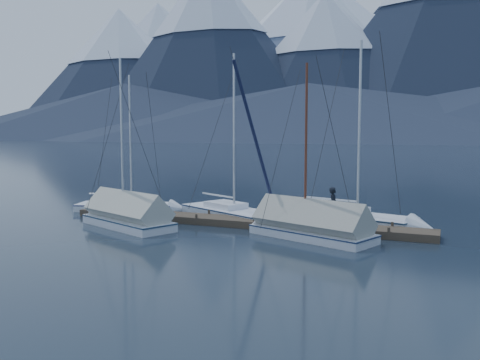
{
  "coord_description": "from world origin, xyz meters",
  "views": [
    {
      "loc": [
        9.23,
        -20.33,
        4.47
      ],
      "look_at": [
        0.0,
        2.0,
        2.2
      ],
      "focal_mm": 38.0,
      "sensor_mm": 36.0,
      "label": 1
    }
  ],
  "objects_px": {
    "sailboat_covered_near": "(302,227)",
    "sailboat_covered_far": "(122,217)",
    "person": "(333,205)",
    "sailboat_open_left": "(139,208)",
    "sailboat_open_right": "(367,222)",
    "sailboat_open_mid": "(240,216)"
  },
  "relations": [
    {
      "from": "sailboat_covered_near",
      "to": "person",
      "type": "distance_m",
      "value": 2.25
    },
    {
      "from": "person",
      "to": "sailboat_open_left",
      "type": "bearing_deg",
      "value": 75.72
    },
    {
      "from": "sailboat_covered_far",
      "to": "person",
      "type": "distance_m",
      "value": 10.01
    },
    {
      "from": "sailboat_open_right",
      "to": "person",
      "type": "bearing_deg",
      "value": -122.24
    },
    {
      "from": "sailboat_open_left",
      "to": "sailboat_covered_near",
      "type": "height_order",
      "value": "sailboat_open_left"
    },
    {
      "from": "sailboat_open_mid",
      "to": "sailboat_covered_near",
      "type": "relative_size",
      "value": 1.15
    },
    {
      "from": "sailboat_covered_far",
      "to": "person",
      "type": "height_order",
      "value": "sailboat_covered_far"
    },
    {
      "from": "sailboat_covered_near",
      "to": "sailboat_covered_far",
      "type": "bearing_deg",
      "value": -174.77
    },
    {
      "from": "sailboat_covered_far",
      "to": "person",
      "type": "bearing_deg",
      "value": 15.78
    },
    {
      "from": "sailboat_open_mid",
      "to": "person",
      "type": "xyz_separation_m",
      "value": [
        5.1,
        -1.24,
        1.0
      ]
    },
    {
      "from": "sailboat_open_left",
      "to": "sailboat_open_right",
      "type": "bearing_deg",
      "value": 1.62
    },
    {
      "from": "sailboat_covered_far",
      "to": "sailboat_open_mid",
      "type": "bearing_deg",
      "value": 41.33
    },
    {
      "from": "sailboat_open_right",
      "to": "sailboat_open_left",
      "type": "bearing_deg",
      "value": -178.38
    },
    {
      "from": "sailboat_open_left",
      "to": "sailboat_open_right",
      "type": "xyz_separation_m",
      "value": [
        12.76,
        0.36,
        0.02
      ]
    },
    {
      "from": "person",
      "to": "sailboat_covered_near",
      "type": "bearing_deg",
      "value": 148.36
    },
    {
      "from": "sailboat_open_right",
      "to": "person",
      "type": "distance_m",
      "value": 2.54
    },
    {
      "from": "sailboat_open_left",
      "to": "sailboat_covered_far",
      "type": "bearing_deg",
      "value": -66.15
    },
    {
      "from": "sailboat_open_right",
      "to": "sailboat_covered_far",
      "type": "distance_m",
      "value": 11.82
    },
    {
      "from": "person",
      "to": "sailboat_open_right",
      "type": "bearing_deg",
      "value": -38.53
    },
    {
      "from": "sailboat_covered_near",
      "to": "sailboat_covered_far",
      "type": "relative_size",
      "value": 0.94
    },
    {
      "from": "sailboat_open_mid",
      "to": "sailboat_covered_near",
      "type": "height_order",
      "value": "sailboat_open_mid"
    },
    {
      "from": "sailboat_covered_far",
      "to": "person",
      "type": "relative_size",
      "value": 5.28
    }
  ]
}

